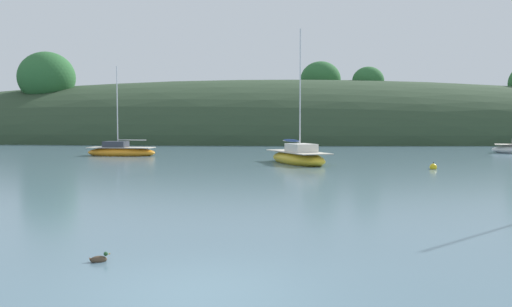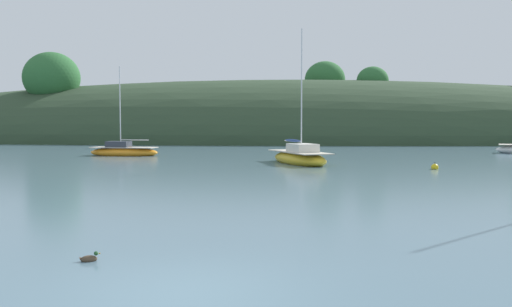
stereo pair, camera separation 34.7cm
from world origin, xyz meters
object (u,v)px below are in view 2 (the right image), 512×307
at_px(mooring_buoy_outer, 435,167).
at_px(duck_lone_right, 89,259).
at_px(sailboat_blue_center, 124,151).
at_px(sailboat_cream_ketch, 299,157).

xyz_separation_m(mooring_buoy_outer, duck_lone_right, (-13.16, -22.54, -0.07)).
height_order(sailboat_blue_center, duck_lone_right, sailboat_blue_center).
height_order(sailboat_cream_ketch, mooring_buoy_outer, sailboat_cream_ketch).
bearing_deg(mooring_buoy_outer, sailboat_cream_ketch, 153.88).
bearing_deg(duck_lone_right, sailboat_blue_center, 106.44).
relative_size(mooring_buoy_outer, duck_lone_right, 1.30).
bearing_deg(sailboat_cream_ketch, mooring_buoy_outer, -26.12).
distance_m(sailboat_cream_ketch, duck_lone_right, 27.04).
height_order(sailboat_blue_center, sailboat_cream_ketch, sailboat_cream_ketch).
bearing_deg(sailboat_blue_center, mooring_buoy_outer, -27.21).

